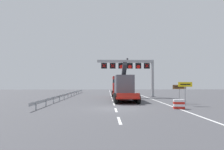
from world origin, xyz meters
TOP-DOWN VIEW (x-y plane):
  - ground at (0.00, 0.00)m, footprint 112.00×112.00m
  - lane_markings at (0.13, 23.77)m, footprint 0.20×62.14m
  - edge_line_right at (6.20, 12.00)m, footprint 0.20×63.00m
  - overhead_lane_gantry at (3.78, 15.61)m, footprint 10.29×0.90m
  - heavy_haul_truck_red at (1.66, 11.55)m, footprint 3.09×14.08m
  - exit_sign_yellow at (8.01, 2.61)m, footprint 1.56×0.15m
  - tourist_info_sign_brown at (8.24, 4.98)m, footprint 1.66×0.15m
  - crash_barrier_striped at (6.23, -0.23)m, footprint 1.05×0.60m
  - guardrail_left at (-7.36, 16.04)m, footprint 0.13×36.07m

SIDE VIEW (x-z plane):
  - ground at x=0.00m, z-range 0.00..0.00m
  - edge_line_right at x=6.20m, z-range 0.00..0.01m
  - lane_markings at x=0.13m, z-range 0.00..0.01m
  - crash_barrier_striped at x=6.23m, z-range 0.00..0.90m
  - guardrail_left at x=-7.36m, z-range 0.18..0.94m
  - tourist_info_sign_brown at x=8.24m, z-range 0.61..2.86m
  - exit_sign_yellow at x=8.01m, z-range 0.68..3.26m
  - heavy_haul_truck_red at x=1.66m, z-range -0.66..4.64m
  - overhead_lane_gantry at x=3.78m, z-range 1.85..8.73m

